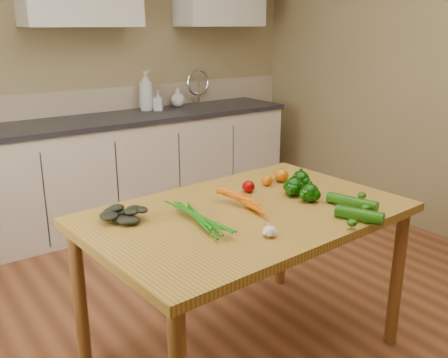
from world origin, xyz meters
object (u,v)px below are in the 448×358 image
Objects in this scene: leafy_greens at (124,209)px; pepper_b at (301,180)px; soap_bottle_c at (178,97)px; pepper_c at (310,193)px; tomato_b at (267,181)px; garlic_bulb at (270,231)px; zucchini_a at (352,202)px; carrot_bunch at (231,205)px; zucchini_b at (359,215)px; soap_bottle_a at (146,91)px; pepper_a at (293,187)px; tomato_c at (281,175)px; tomato_a at (248,187)px; soap_bottle_b at (158,101)px; table at (246,228)px.

leafy_greens reaches higher than pepper_b.
pepper_c is (-0.62, -2.33, -0.15)m from soap_bottle_c.
leafy_greens is at bearing -179.61° from tomato_b.
garlic_bulb is 0.48m from pepper_c.
pepper_b is at bearing 89.77° from zucchini_a.
pepper_b is 1.06× the size of pepper_c.
leafy_greens is at bearing 128.21° from garlic_bulb.
carrot_bunch reaches higher than zucchini_b.
zucchini_b is (-0.29, -2.61, -0.25)m from soap_bottle_a.
soap_bottle_a is 3.55× the size of pepper_b.
soap_bottle_c is 2.41m from pepper_c.
garlic_bulb is 0.54m from pepper_a.
tomato_c is (0.54, 0.53, 0.01)m from garlic_bulb.
pepper_a is at bearing 83.86° from soap_bottle_c.
soap_bottle_a reaches higher than pepper_a.
tomato_c is (0.26, 0.03, 0.01)m from tomato_a.
leafy_greens is at bearing -179.16° from tomato_c.
tomato_a is 0.27× the size of zucchini_a.
soap_bottle_a is at bearing 84.94° from pepper_b.
soap_bottle_c reaches higher than zucchini_b.
pepper_a reaches higher than tomato_a.
zucchini_a is (-0.00, -0.35, -0.02)m from pepper_b.
pepper_a is 0.11m from pepper_c.
leafy_greens is 0.95m from pepper_b.
soap_bottle_b is 0.27m from soap_bottle_c.
zucchini_b is (0.01, -0.62, -0.00)m from tomato_b.
zucchini_a is (-0.52, -2.50, -0.16)m from soap_bottle_c.
tomato_c is (0.10, 0.32, -0.01)m from pepper_c.
table is at bearing 108.53° from soap_bottle_b.
soap_bottle_b is 0.81× the size of zucchini_b.
soap_bottle_a is at bearing 60.36° from leafy_greens.
soap_bottle_a is at bearing 70.58° from table.
tomato_a is 0.53m from zucchini_a.
pepper_b is 0.18m from tomato_b.
tomato_c is at bearing 162.74° from soap_bottle_a.
table is at bearing -23.13° from leafy_greens.
garlic_bulb is at bearing 77.07° from soap_bottle_c.
soap_bottle_a is 2.30m from leafy_greens.
tomato_b is at bearing 159.68° from soap_bottle_a.
tomato_a is (0.28, 0.50, 0.01)m from garlic_bulb.
pepper_a is 0.24m from tomato_c.
pepper_a is 1.52× the size of tomato_b.
soap_bottle_c reaches higher than garlic_bulb.
carrot_bunch is (-0.70, -2.20, -0.24)m from soap_bottle_a.
soap_bottle_b is 0.81× the size of leafy_greens.
zucchini_b is (-0.62, -2.63, -0.16)m from soap_bottle_c.
tomato_c is at bearing 90.14° from zucchini_a.
leafy_greens is (-1.46, -2.02, -0.14)m from soap_bottle_c.
table is 0.35m from pepper_a.
soap_bottle_a is 1.39× the size of zucchini_a.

